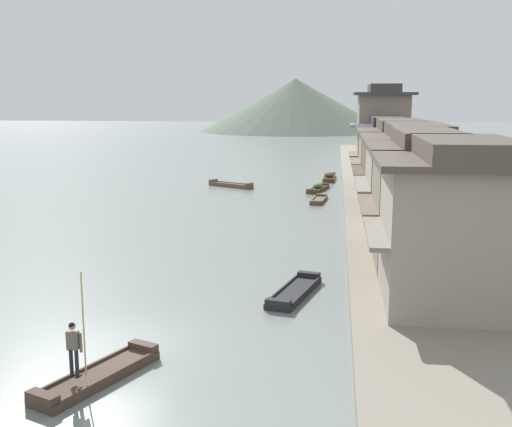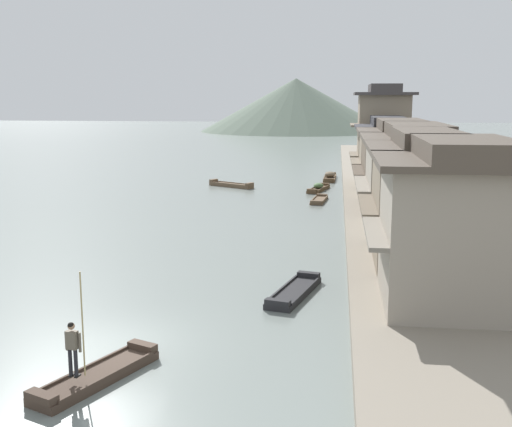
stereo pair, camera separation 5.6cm
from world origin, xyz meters
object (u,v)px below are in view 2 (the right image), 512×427
Objects in this scene: boatman_person at (73,343)px; house_waterfront_far at (386,157)px; boat_moored_nearest at (318,188)px; boat_midriver_drifting at (231,185)px; boat_moored_third at (319,200)px; house_waterfront_second at (424,198)px; house_waterfront_narrow at (399,165)px; boat_moored_second at (294,292)px; house_waterfront_end at (383,135)px; boat_foreground_poled at (97,376)px; boat_moored_far at (330,177)px; house_waterfront_tall at (414,178)px; house_waterfront_nearest at (462,224)px.

house_waterfront_far reaches higher than boatman_person.
boat_moored_nearest reaches higher than boat_midriver_drifting.
boat_moored_nearest is 1.16× the size of boat_moored_third.
house_waterfront_second is 0.95× the size of house_waterfront_narrow.
boat_moored_second is 20.08m from house_waterfront_narrow.
boat_moored_second is at bearing -100.03° from house_waterfront_end.
boat_foreground_poled is 40.03m from boat_moored_nearest.
house_waterfront_far is at bearing -90.95° from house_waterfront_end.
boat_moored_far is at bearing 108.44° from house_waterfront_far.
house_waterfront_second reaches higher than boatman_person.
house_waterfront_second is 0.86× the size of house_waterfront_tall.
boat_moored_second is 26.11m from house_waterfront_far.
house_waterfront_far is at bearing 72.69° from boat_foreground_poled.
boat_foreground_poled is at bearing -148.55° from house_waterfront_nearest.
boat_moored_second is 38.85m from boat_moored_far.
house_waterfront_second is (13.76, -27.89, 3.40)m from boat_midriver_drifting.
house_waterfront_end is (5.30, 6.99, 4.77)m from boat_moored_third.
house_waterfront_far reaches higher than boat_foreground_poled.
boat_moored_second is 33.22m from boat_midriver_drifting.
boat_moored_third is 6.27m from house_waterfront_far.
boat_midriver_drifting is 0.52× the size of house_waterfront_end.
boat_foreground_poled reaches higher than boat_moored_third.
boatman_person is 0.54× the size of boat_moored_far.
house_waterfront_narrow is at bearing 72.61° from boat_moored_second.
boat_moored_second is 24.73m from boat_moored_third.
boat_moored_far is 20.82m from house_waterfront_narrow.
boat_moored_second is at bearing -117.56° from house_waterfront_tall.
boatman_person is 0.42× the size of house_waterfront_narrow.
house_waterfront_nearest is 20.81m from house_waterfront_narrow.
boat_foreground_poled is 35.99m from house_waterfront_far.
house_waterfront_nearest and house_waterfront_second have the same top height.
house_waterfront_far is (-0.20, 20.95, 0.01)m from house_waterfront_second.
house_waterfront_end reaches higher than boat_moored_third.
boatman_person is at bearing -97.82° from boat_moored_nearest.
house_waterfront_nearest and house_waterfront_tall have the same top height.
house_waterfront_tall is at bearing 90.66° from house_waterfront_nearest.
boat_moored_far is at bearing 97.38° from house_waterfront_nearest.
house_waterfront_end is (13.66, -0.51, 4.71)m from boat_midriver_drifting.
house_waterfront_far is at bearing 93.69° from house_waterfront_narrow.
boat_moored_far is at bearing 103.88° from house_waterfront_narrow.
house_waterfront_far is (5.42, -5.48, 3.35)m from boat_moored_nearest.
boat_moored_third is (5.47, 33.64, -0.04)m from boat_foreground_poled.
boat_moored_third is 14.67m from house_waterfront_tall.
house_waterfront_nearest is 0.84× the size of house_waterfront_tall.
house_waterfront_narrow is 1.18× the size of house_waterfront_far.
house_waterfront_second is at bearing 50.66° from boat_foreground_poled.
house_waterfront_tall is at bearing -87.45° from house_waterfront_far.
boat_foreground_poled is at bearing -120.07° from boat_moored_second.
boat_foreground_poled is 13.82m from house_waterfront_nearest.
house_waterfront_end is at bearing 91.42° from house_waterfront_tall.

